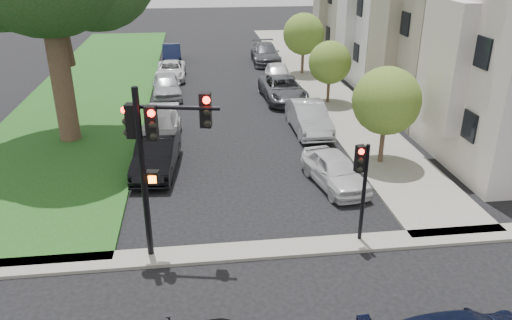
{
  "coord_description": "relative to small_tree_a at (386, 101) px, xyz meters",
  "views": [
    {
      "loc": [
        -2.13,
        -11.76,
        9.39
      ],
      "look_at": [
        0.0,
        5.0,
        2.0
      ],
      "focal_mm": 35.0,
      "sensor_mm": 36.0,
      "label": 1
    }
  ],
  "objects": [
    {
      "name": "car_parked_9",
      "position": [
        -10.1,
        23.09,
        -2.29
      ],
      "size": [
        1.66,
        4.4,
        1.43
      ],
      "primitive_type": "imported",
      "rotation": [
        0.0,
        0.0,
        0.03
      ],
      "color": "black",
      "rests_on": "ground"
    },
    {
      "name": "ground",
      "position": [
        -6.2,
        -8.4,
        -3.01
      ],
      "size": [
        140.0,
        140.0,
        0.0
      ],
      "primitive_type": "plane",
      "color": "black",
      "rests_on": "ground"
    },
    {
      "name": "sidewalk_right",
      "position": [
        0.55,
        15.6,
        -2.95
      ],
      "size": [
        3.5,
        44.0,
        0.12
      ],
      "primitive_type": "cube",
      "color": "gray",
      "rests_on": "ground"
    },
    {
      "name": "traffic_signal_secondary",
      "position": [
        -3.12,
        -6.2,
        -0.52
      ],
      "size": [
        0.47,
        0.38,
        3.57
      ],
      "color": "black",
      "rests_on": "ground"
    },
    {
      "name": "car_parked_8",
      "position": [
        -10.01,
        17.03,
        -2.37
      ],
      "size": [
        2.2,
        4.66,
        1.29
      ],
      "primitive_type": "imported",
      "rotation": [
        0.0,
        0.0,
        -0.01
      ],
      "color": "silver",
      "rests_on": "ground"
    },
    {
      "name": "car_parked_2",
      "position": [
        -2.68,
        10.59,
        -2.26
      ],
      "size": [
        2.69,
        5.48,
        1.5
      ],
      "primitive_type": "imported",
      "rotation": [
        0.0,
        0.0,
        0.04
      ],
      "color": "#3F4247",
      "rests_on": "ground"
    },
    {
      "name": "car_parked_5",
      "position": [
        -10.14,
        0.48,
        -2.23
      ],
      "size": [
        2.09,
        4.89,
        1.57
      ],
      "primitive_type": "imported",
      "rotation": [
        0.0,
        0.0,
        -0.09
      ],
      "color": "black",
      "rests_on": "ground"
    },
    {
      "name": "car_parked_0",
      "position": [
        -2.71,
        -1.92,
        -2.31
      ],
      "size": [
        2.38,
        4.38,
        1.41
      ],
      "primitive_type": "imported",
      "rotation": [
        0.0,
        0.0,
        0.18
      ],
      "color": "silver",
      "rests_on": "ground"
    },
    {
      "name": "small_tree_a",
      "position": [
        0.0,
        0.0,
        0.0
      ],
      "size": [
        3.02,
        3.02,
        4.53
      ],
      "color": "black",
      "rests_on": "ground"
    },
    {
      "name": "car_parked_3",
      "position": [
        -2.41,
        14.27,
        -2.25
      ],
      "size": [
        2.33,
        4.67,
        1.53
      ],
      "primitive_type": "imported",
      "rotation": [
        0.0,
        0.0,
        -0.12
      ],
      "color": "silver",
      "rests_on": "ground"
    },
    {
      "name": "traffic_signal_main",
      "position": [
        -9.55,
        -6.16,
        0.9
      ],
      "size": [
        2.77,
        0.77,
        5.66
      ],
      "color": "black",
      "rests_on": "ground"
    },
    {
      "name": "car_parked_4",
      "position": [
        -2.24,
        21.5,
        -2.21
      ],
      "size": [
        2.46,
        5.62,
        1.61
      ],
      "primitive_type": "imported",
      "rotation": [
        0.0,
        0.0,
        -0.04
      ],
      "color": "#3F4247",
      "rests_on": "ground"
    },
    {
      "name": "small_tree_c",
      "position": [
        0.0,
        17.09,
        0.07
      ],
      "size": [
        3.09,
        3.09,
        4.64
      ],
      "color": "black",
      "rests_on": "ground"
    },
    {
      "name": "car_parked_6",
      "position": [
        -10.18,
        4.29,
        -2.33
      ],
      "size": [
        2.22,
        4.82,
        1.36
      ],
      "primitive_type": "imported",
      "rotation": [
        0.0,
        0.0,
        -0.07
      ],
      "color": "silver",
      "rests_on": "ground"
    },
    {
      "name": "small_tree_b",
      "position": [
        0.0,
        9.42,
        -0.39
      ],
      "size": [
        2.63,
        2.63,
        3.95
      ],
      "color": "black",
      "rests_on": "ground"
    },
    {
      "name": "sidewalk_cross",
      "position": [
        -6.2,
        -6.4,
        -2.95
      ],
      "size": [
        60.0,
        1.0,
        0.12
      ],
      "primitive_type": "cube",
      "color": "gray",
      "rests_on": "ground"
    },
    {
      "name": "car_parked_1",
      "position": [
        -2.33,
        4.64,
        -2.22
      ],
      "size": [
        1.75,
        4.85,
        1.59
      ],
      "primitive_type": "imported",
      "rotation": [
        0.0,
        0.0,
        0.01
      ],
      "color": "#999BA0",
      "rests_on": "ground"
    },
    {
      "name": "grass_strip",
      "position": [
        -15.2,
        15.6,
        -2.95
      ],
      "size": [
        8.0,
        44.0,
        0.12
      ],
      "primitive_type": "cube",
      "color": "#194812",
      "rests_on": "ground"
    },
    {
      "name": "car_parked_7",
      "position": [
        -10.13,
        12.18,
        -2.23
      ],
      "size": [
        2.16,
        4.69,
        1.56
      ],
      "primitive_type": "imported",
      "rotation": [
        0.0,
        0.0,
        0.07
      ],
      "color": "#999BA0",
      "rests_on": "ground"
    }
  ]
}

